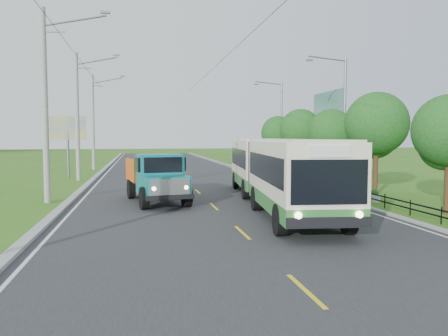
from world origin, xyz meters
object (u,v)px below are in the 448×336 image
object	(u,v)px
pole_near	(46,104)
streetlight_far	(280,123)
billboard_left	(68,132)
pole_mid	(78,116)
tree_fifth	(300,132)
planter_far	(279,173)
tree_back	(278,135)
pole_far	(93,121)
tree_fourth	(331,135)
tree_third	(376,127)
streetlight_mid	(342,116)
billboard_right	(328,115)
planter_near	(374,197)
dump_truck	(156,175)
bus	(275,167)
planter_mid	(314,182)
tree_second	(448,135)

from	to	relation	value
pole_near	streetlight_far	bearing A→B (deg)	45.14
billboard_left	pole_mid	bearing A→B (deg)	-67.58
pole_near	tree_fifth	world-z (taller)	pole_near
pole_near	planter_far	world-z (taller)	pole_near
pole_near	tree_back	distance (m)	24.98
pole_far	tree_fourth	distance (m)	26.20
tree_third	streetlight_mid	size ratio (longest dim) A/B	0.66
tree_fifth	billboard_right	distance (m)	2.87
tree_fifth	streetlight_mid	bearing A→B (deg)	-82.71
pole_near	planter_near	bearing A→B (deg)	-10.09
streetlight_mid	billboard_left	size ratio (longest dim) A/B	1.74
billboard_right	pole_near	bearing A→B (deg)	-151.86
planter_near	billboard_left	size ratio (longest dim) A/B	0.13
streetlight_far	planter_far	xyz separation A→B (m)	(-2.04, -6.00, -4.62)
planter_far	dump_truck	distance (m)	18.00
pole_mid	dump_truck	xyz separation A→B (m)	(5.56, -12.96, -3.64)
tree_fourth	billboard_right	bearing A→B (deg)	67.36
billboard_left	bus	world-z (taller)	billboard_left
tree_back	streetlight_mid	size ratio (longest dim) A/B	0.61
pole_near	pole_far	world-z (taller)	same
planter_far	pole_far	bearing A→B (deg)	146.88
pole_near	streetlight_far	xyz separation A→B (m)	(18.90, 19.00, -0.19)
billboard_left	dump_truck	bearing A→B (deg)	-66.93
bus	planter_mid	bearing A→B (deg)	62.09
streetlight_far	billboard_right	xyz separation A→B (m)	(1.66, -8.00, 0.44)
tree_third	tree_back	distance (m)	18.00
tree_fifth	billboard_right	world-z (taller)	billboard_right
billboard_left	pole_far	bearing A→B (deg)	82.17
billboard_right	planter_near	bearing A→B (deg)	-104.80
dump_truck	billboard_left	bearing A→B (deg)	103.41
streetlight_far	dump_truck	size ratio (longest dim) A/B	1.42
pole_near	tree_third	bearing A→B (deg)	-2.71
streetlight_mid	planter_mid	xyz separation A→B (m)	(-2.04, -0.00, -4.62)
tree_third	tree_fifth	size ratio (longest dim) A/B	1.03
tree_second	tree_fourth	xyz separation A→B (m)	(0.00, 12.00, 0.07)
tree_fifth	billboard_left	size ratio (longest dim) A/B	1.12
tree_fourth	streetlight_far	xyz separation A→B (m)	(0.79, 13.86, 1.32)
tree_back	planter_mid	xyz separation A→B (m)	(-1.26, -12.14, -3.37)
pole_far	dump_truck	size ratio (longest dim) A/B	1.56
bus	tree_second	bearing A→B (deg)	-23.20
streetlight_far	tree_fifth	bearing A→B (deg)	-95.71
planter_far	bus	size ratio (longest dim) A/B	0.04
pole_far	tree_fourth	world-z (taller)	pole_far
tree_third	tree_fourth	bearing A→B (deg)	90.00
tree_fifth	bus	xyz separation A→B (m)	(-6.73, -14.18, -1.91)
tree_fourth	bus	xyz separation A→B (m)	(-6.73, -8.18, -1.64)
planter_far	billboard_left	distance (m)	18.56
planter_near	planter_mid	bearing A→B (deg)	90.00
streetlight_mid	billboard_left	bearing A→B (deg)	153.60
streetlight_far	billboard_right	world-z (taller)	streetlight_far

